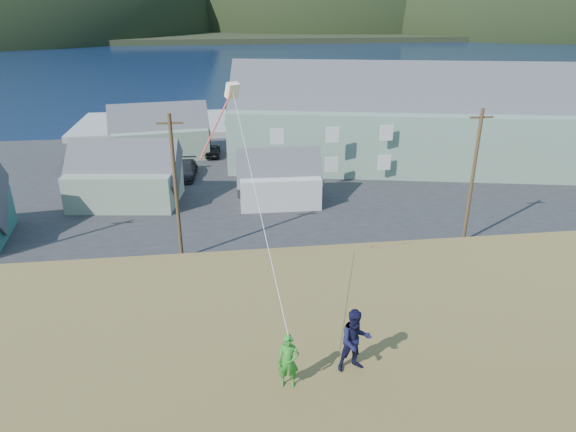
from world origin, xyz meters
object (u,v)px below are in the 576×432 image
(shed_palegreen_near, at_px, (125,176))
(shed_palegreen_far, at_px, (160,133))
(lodge, at_px, (409,120))
(kite_flyer_navy, at_px, (355,341))
(kite_flyer_green, at_px, (288,361))
(wharf, at_px, (177,124))
(shed_white, at_px, (279,179))

(shed_palegreen_near, distance_m, shed_palegreen_far, 13.99)
(lodge, distance_m, kite_flyer_navy, 41.85)
(kite_flyer_green, xyz_separation_m, kite_flyer_navy, (1.80, 0.40, 0.15))
(wharf, distance_m, lodge, 32.48)
(wharf, xyz_separation_m, shed_white, (10.60, -29.15, 1.73))
(wharf, bearing_deg, shed_palegreen_far, -92.83)
(shed_palegreen_near, height_order, shed_white, shed_palegreen_near)
(shed_palegreen_far, distance_m, kite_flyer_green, 46.87)
(shed_palegreen_far, bearing_deg, shed_white, -61.20)
(shed_palegreen_near, relative_size, shed_palegreen_far, 0.87)
(wharf, xyz_separation_m, kite_flyer_navy, (9.25, -59.16, 7.65))
(lodge, height_order, kite_flyer_green, lodge)
(wharf, relative_size, lodge, 0.70)
(shed_palegreen_far, height_order, kite_flyer_green, kite_flyer_green)
(shed_palegreen_near, distance_m, kite_flyer_navy, 34.04)
(shed_white, relative_size, kite_flyer_green, 4.84)
(shed_white, xyz_separation_m, shed_palegreen_far, (-11.28, 15.46, 0.52))
(kite_flyer_navy, bearing_deg, shed_palegreen_near, 102.77)
(wharf, bearing_deg, kite_flyer_navy, -81.12)
(wharf, bearing_deg, lodge, -39.47)
(shed_palegreen_far, bearing_deg, lodge, -22.15)
(lodge, xyz_separation_m, shed_white, (-14.24, -8.70, -2.69))
(wharf, height_order, kite_flyer_green, kite_flyer_green)
(shed_palegreen_near, xyz_separation_m, kite_flyer_navy, (11.47, -31.56, 5.60))
(shed_palegreen_near, height_order, kite_flyer_green, kite_flyer_green)
(shed_palegreen_near, relative_size, kite_flyer_navy, 5.44)
(shed_white, distance_m, kite_flyer_green, 31.11)
(wharf, height_order, shed_palegreen_far, shed_palegreen_far)
(shed_palegreen_near, height_order, kite_flyer_navy, kite_flyer_navy)
(lodge, distance_m, kite_flyer_green, 42.91)
(lodge, xyz_separation_m, kite_flyer_navy, (-15.59, -38.70, 3.23))
(kite_flyer_navy, bearing_deg, shed_white, 80.21)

